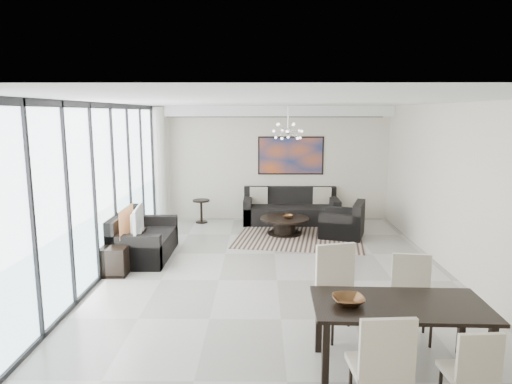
{
  "coord_description": "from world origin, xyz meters",
  "views": [
    {
      "loc": [
        -0.28,
        -7.17,
        2.73
      ],
      "look_at": [
        -0.36,
        1.34,
        1.25
      ],
      "focal_mm": 32.0,
      "sensor_mm": 36.0,
      "label": 1
    }
  ],
  "objects_px": {
    "sofa_main": "(291,211)",
    "television": "(133,222)",
    "dining_table": "(400,311)",
    "tv_console": "(124,251)",
    "coffee_table": "(285,225)"
  },
  "relations": [
    {
      "from": "sofa_main",
      "to": "television",
      "type": "bearing_deg",
      "value": -134.12
    },
    {
      "from": "television",
      "to": "dining_table",
      "type": "height_order",
      "value": "television"
    },
    {
      "from": "sofa_main",
      "to": "dining_table",
      "type": "relative_size",
      "value": 1.28
    },
    {
      "from": "tv_console",
      "to": "dining_table",
      "type": "xyz_separation_m",
      "value": [
        3.95,
        -3.46,
        0.43
      ]
    },
    {
      "from": "coffee_table",
      "to": "dining_table",
      "type": "xyz_separation_m",
      "value": [
        0.92,
        -5.55,
        0.45
      ]
    },
    {
      "from": "sofa_main",
      "to": "tv_console",
      "type": "xyz_separation_m",
      "value": [
        -3.25,
        -3.26,
        -0.04
      ]
    },
    {
      "from": "tv_console",
      "to": "television",
      "type": "relative_size",
      "value": 1.64
    },
    {
      "from": "sofa_main",
      "to": "coffee_table",
      "type": "bearing_deg",
      "value": -100.33
    },
    {
      "from": "sofa_main",
      "to": "tv_console",
      "type": "height_order",
      "value": "sofa_main"
    },
    {
      "from": "tv_console",
      "to": "television",
      "type": "bearing_deg",
      "value": 24.53
    },
    {
      "from": "television",
      "to": "coffee_table",
      "type": "bearing_deg",
      "value": -61.48
    },
    {
      "from": "coffee_table",
      "to": "sofa_main",
      "type": "height_order",
      "value": "sofa_main"
    },
    {
      "from": "tv_console",
      "to": "dining_table",
      "type": "bearing_deg",
      "value": -41.16
    },
    {
      "from": "coffee_table",
      "to": "sofa_main",
      "type": "bearing_deg",
      "value": 79.67
    },
    {
      "from": "coffee_table",
      "to": "television",
      "type": "distance_m",
      "value": 3.56
    }
  ]
}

